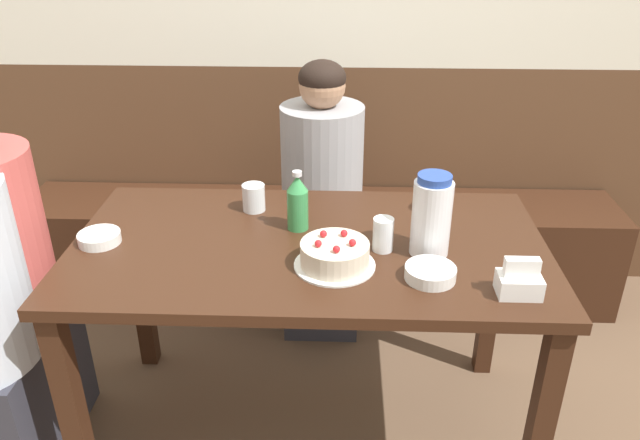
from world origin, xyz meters
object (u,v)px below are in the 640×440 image
object	(u,v)px
bench_seat	(320,250)
glass_water_tall	(383,234)
bowl_rice_small	(430,273)
person_grey_tee	(322,210)
bowl_soup_white	(99,238)
soju_bottle	(298,202)
glass_tumbler_short	(254,198)
water_pitcher	(431,216)
bowl_side_dish	(434,204)
napkin_holder	(519,281)
birthday_cake	(335,255)

from	to	relation	value
bench_seat	glass_water_tall	size ratio (longest dim) A/B	25.83
bowl_rice_small	person_grey_tee	xyz separation A→B (m)	(-0.32, 0.82, -0.22)
bowl_soup_white	bowl_rice_small	size ratio (longest dim) A/B	0.90
soju_bottle	bowl_rice_small	xyz separation A→B (m)	(0.37, -0.28, -0.07)
bowl_soup_white	glass_tumbler_short	size ratio (longest dim) A/B	1.41
water_pitcher	person_grey_tee	size ratio (longest dim) A/B	0.21
bowl_soup_white	bowl_side_dish	distance (m)	1.05
napkin_holder	person_grey_tee	distance (m)	1.06
bowl_soup_white	birthday_cake	bearing A→B (deg)	-8.69
bowl_soup_white	person_grey_tee	xyz separation A→B (m)	(0.64, 0.66, -0.22)
soju_bottle	bowl_rice_small	world-z (taller)	soju_bottle
glass_tumbler_short	bowl_rice_small	bearing A→B (deg)	-37.24
bowl_soup_white	bowl_side_dish	size ratio (longest dim) A/B	1.19
water_pitcher	bowl_side_dish	xyz separation A→B (m)	(0.05, 0.28, -0.10)
bowl_side_dish	bowl_rice_small	bearing A→B (deg)	-98.18
bowl_rice_small	birthday_cake	bearing A→B (deg)	167.84
bench_seat	soju_bottle	size ratio (longest dim) A/B	13.62
soju_bottle	napkin_holder	world-z (taller)	soju_bottle
water_pitcher	soju_bottle	size ratio (longest dim) A/B	1.27
bowl_rice_small	glass_tumbler_short	distance (m)	0.66
glass_tumbler_short	soju_bottle	bearing A→B (deg)	-38.94
bench_seat	person_grey_tee	size ratio (longest dim) A/B	2.29
water_pitcher	bowl_side_dish	world-z (taller)	water_pitcher
person_grey_tee	bowl_side_dish	bearing A→B (deg)	43.52
bowl_rice_small	glass_water_tall	size ratio (longest dim) A/B	1.37
bowl_soup_white	bowl_rice_small	bearing A→B (deg)	-9.63
bench_seat	soju_bottle	bearing A→B (deg)	-92.94
soju_bottle	glass_water_tall	bearing A→B (deg)	-26.12
bench_seat	glass_tumbler_short	xyz separation A→B (m)	(-0.19, -0.62, 0.54)
bench_seat	water_pitcher	distance (m)	1.12
glass_tumbler_short	person_grey_tee	world-z (taller)	person_grey_tee
birthday_cake	bowl_soup_white	distance (m)	0.71
bowl_soup_white	water_pitcher	bearing A→B (deg)	-1.18
napkin_holder	person_grey_tee	xyz separation A→B (m)	(-0.54, 0.89, -0.24)
soju_bottle	bowl_side_dish	bearing A→B (deg)	18.46
napkin_holder	glass_water_tall	xyz separation A→B (m)	(-0.34, 0.22, 0.01)
birthday_cake	glass_water_tall	world-z (taller)	glass_water_tall
bowl_rice_small	bowl_side_dish	xyz separation A→B (m)	(0.06, 0.42, 0.00)
bowl_rice_small	glass_water_tall	distance (m)	0.20
bench_seat	person_grey_tee	bearing A→B (deg)	-85.02
bowl_soup_white	glass_water_tall	bearing A→B (deg)	-0.68
bowl_side_dish	person_grey_tee	bearing A→B (deg)	133.52
bowl_soup_white	bench_seat	bearing A→B (deg)	54.11
water_pitcher	person_grey_tee	distance (m)	0.82
water_pitcher	bowl_side_dish	bearing A→B (deg)	80.15
water_pitcher	glass_water_tall	world-z (taller)	water_pitcher
birthday_cake	glass_water_tall	xyz separation A→B (m)	(0.14, 0.10, 0.01)
bowl_soup_white	soju_bottle	bearing A→B (deg)	11.19
glass_water_tall	glass_tumbler_short	distance (m)	0.48
birthday_cake	bowl_side_dish	bearing A→B (deg)	49.13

